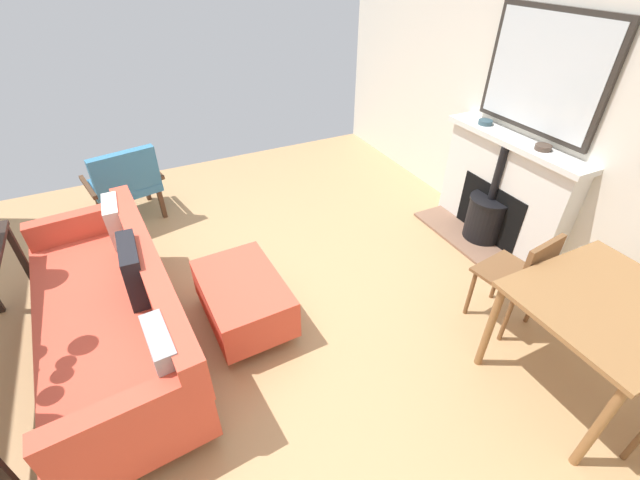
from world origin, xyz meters
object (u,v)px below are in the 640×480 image
(fireplace, at_px, (498,197))
(ottoman, at_px, (243,297))
(mantel_bowl_far, at_px, (543,147))
(mantel_bowl_near, at_px, (486,122))
(dining_table, at_px, (606,314))
(dining_chair_near_fireplace, at_px, (521,274))
(sofa, at_px, (116,314))
(armchair_accent, at_px, (125,181))

(fireplace, xyz_separation_m, ottoman, (2.51, 0.04, -0.20))
(fireplace, relative_size, mantel_bowl_far, 10.84)
(mantel_bowl_near, bearing_deg, fireplace, 86.71)
(mantel_bowl_near, xyz_separation_m, dining_table, (0.77, 1.88, -0.40))
(dining_table, bearing_deg, dining_chair_near_fireplace, -91.04)
(mantel_bowl_far, relative_size, sofa, 0.06)
(sofa, xyz_separation_m, dining_chair_near_fireplace, (-2.61, 1.01, 0.15))
(fireplace, height_order, mantel_bowl_near, mantel_bowl_near)
(mantel_bowl_near, bearing_deg, sofa, 5.02)
(dining_table, height_order, dining_chair_near_fireplace, dining_chair_near_fireplace)
(mantel_bowl_near, bearing_deg, armchair_accent, -25.26)
(sofa, relative_size, dining_table, 2.19)
(ottoman, bearing_deg, dining_chair_near_fireplace, 153.12)
(mantel_bowl_near, xyz_separation_m, ottoman, (2.53, 0.41, -0.79))
(mantel_bowl_far, height_order, dining_chair_near_fireplace, mantel_bowl_far)
(fireplace, xyz_separation_m, armchair_accent, (3.11, -1.85, 0.01))
(sofa, height_order, armchair_accent, sofa)
(fireplace, bearing_deg, mantel_bowl_near, -93.29)
(armchair_accent, relative_size, dining_chair_near_fireplace, 0.99)
(mantel_bowl_near, bearing_deg, mantel_bowl_far, 90.00)
(dining_table, bearing_deg, armchair_accent, -54.95)
(mantel_bowl_near, relative_size, ottoman, 0.15)
(armchair_accent, bearing_deg, ottoman, 107.58)
(ottoman, height_order, dining_chair_near_fireplace, dining_chair_near_fireplace)
(fireplace, relative_size, dining_chair_near_fireplace, 1.71)
(dining_table, bearing_deg, mantel_bowl_far, -121.97)
(sofa, bearing_deg, fireplace, 178.60)
(sofa, relative_size, ottoman, 2.51)
(mantel_bowl_near, height_order, dining_chair_near_fireplace, mantel_bowl_near)
(dining_table, bearing_deg, fireplace, -116.65)
(sofa, distance_m, dining_chair_near_fireplace, 2.80)
(ottoman, height_order, dining_table, dining_table)
(mantel_bowl_near, distance_m, ottoman, 2.68)
(mantel_bowl_far, relative_size, armchair_accent, 0.16)
(sofa, xyz_separation_m, ottoman, (-0.84, 0.12, -0.10))
(mantel_bowl_far, height_order, armchair_accent, mantel_bowl_far)
(sofa, xyz_separation_m, dining_table, (-2.60, 1.58, 0.29))
(mantel_bowl_near, height_order, ottoman, mantel_bowl_near)
(dining_table, bearing_deg, sofa, -31.36)
(armchair_accent, bearing_deg, dining_chair_near_fireplace, 130.32)
(dining_table, xyz_separation_m, dining_chair_near_fireplace, (-0.01, -0.57, -0.14))
(sofa, height_order, dining_chair_near_fireplace, dining_chair_near_fireplace)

